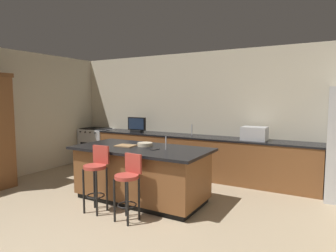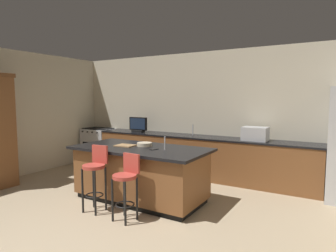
{
  "view_description": "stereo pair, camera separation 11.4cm",
  "coord_description": "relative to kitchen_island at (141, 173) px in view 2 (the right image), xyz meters",
  "views": [
    {
      "loc": [
        2.6,
        -1.81,
        1.75
      ],
      "look_at": [
        -0.11,
        2.94,
        1.22
      ],
      "focal_mm": 31.04,
      "sensor_mm": 36.0,
      "label": 1
    },
    {
      "loc": [
        2.7,
        -1.75,
        1.75
      ],
      "look_at": [
        -0.11,
        2.94,
        1.22
      ],
      "focal_mm": 31.04,
      "sensor_mm": 36.0,
      "label": 2
    }
  ],
  "objects": [
    {
      "name": "range_oven",
      "position": [
        -2.75,
        1.82,
        -0.0
      ],
      "size": [
        0.8,
        0.63,
        0.93
      ],
      "color": "#B7BABF",
      "rests_on": "ground_plane"
    },
    {
      "name": "wall_left",
      "position": [
        -3.26,
        0.01,
        0.92
      ],
      "size": [
        0.12,
        4.78,
        2.77
      ],
      "primitive_type": "cube",
      "color": "beige",
      "rests_on": "ground_plane"
    },
    {
      "name": "fruit_bowl",
      "position": [
        -0.02,
        0.14,
        0.48
      ],
      "size": [
        0.26,
        0.26,
        0.06
      ],
      "primitive_type": "cylinder",
      "color": "beige",
      "rests_on": "kitchen_island"
    },
    {
      "name": "bar_stool_right",
      "position": [
        0.32,
        -0.77,
        0.1
      ],
      "size": [
        0.34,
        0.35,
        0.95
      ],
      "rotation": [
        0.0,
        0.0,
        -0.07
      ],
      "color": "#B23D33",
      "rests_on": "ground_plane"
    },
    {
      "name": "microwave",
      "position": [
        1.46,
        1.82,
        0.58
      ],
      "size": [
        0.48,
        0.36,
        0.27
      ],
      "primitive_type": "cube",
      "color": "#B7BABF",
      "rests_on": "counter_back"
    },
    {
      "name": "tv_monitor",
      "position": [
        -1.36,
        1.77,
        0.61
      ],
      "size": [
        0.5,
        0.16,
        0.36
      ],
      "color": "black",
      "rests_on": "counter_back"
    },
    {
      "name": "sink_faucet_back",
      "position": [
        0.05,
        1.92,
        0.56
      ],
      "size": [
        0.02,
        0.02,
        0.24
      ],
      "primitive_type": "cylinder",
      "color": "#B2B2B7",
      "rests_on": "counter_back"
    },
    {
      "name": "wall_back",
      "position": [
        0.2,
        2.2,
        0.92
      ],
      "size": [
        7.31,
        0.12,
        2.77
      ],
      "primitive_type": "cube",
      "color": "beige",
      "rests_on": "ground_plane"
    },
    {
      "name": "kitchen_island",
      "position": [
        0.0,
        0.0,
        0.0
      ],
      "size": [
        2.33,
        1.16,
        0.91
      ],
      "color": "black",
      "rests_on": "ground_plane"
    },
    {
      "name": "cutting_board",
      "position": [
        -0.31,
        -0.02,
        0.45
      ],
      "size": [
        0.35,
        0.29,
        0.02
      ],
      "primitive_type": "cube",
      "rotation": [
        0.0,
        0.0,
        0.09
      ],
      "color": "#A87F51",
      "rests_on": "kitchen_island"
    },
    {
      "name": "cell_phone",
      "position": [
        0.32,
        -0.06,
        0.45
      ],
      "size": [
        0.1,
        0.16,
        0.01
      ],
      "primitive_type": "cube",
      "rotation": [
        0.0,
        0.0,
        -0.19
      ],
      "color": "black",
      "rests_on": "kitchen_island"
    },
    {
      "name": "sink_faucet_island",
      "position": [
        0.49,
        0.0,
        0.56
      ],
      "size": [
        0.02,
        0.02,
        0.22
      ],
      "primitive_type": "cylinder",
      "color": "#B2B2B7",
      "rests_on": "kitchen_island"
    },
    {
      "name": "tv_remote",
      "position": [
        -0.04,
        0.17,
        0.46
      ],
      "size": [
        0.14,
        0.16,
        0.02
      ],
      "primitive_type": "cube",
      "rotation": [
        0.0,
        0.0,
        -0.66
      ],
      "color": "black",
      "rests_on": "kitchen_island"
    },
    {
      "name": "counter_back",
      "position": [
        0.19,
        1.82,
        -0.01
      ],
      "size": [
        5.06,
        0.62,
        0.91
      ],
      "color": "brown",
      "rests_on": "ground_plane"
    },
    {
      "name": "bar_stool_left",
      "position": [
        -0.31,
        -0.75,
        0.15
      ],
      "size": [
        0.34,
        0.35,
        1.01
      ],
      "rotation": [
        0.0,
        0.0,
        0.07
      ],
      "color": "#B23D33",
      "rests_on": "ground_plane"
    }
  ]
}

